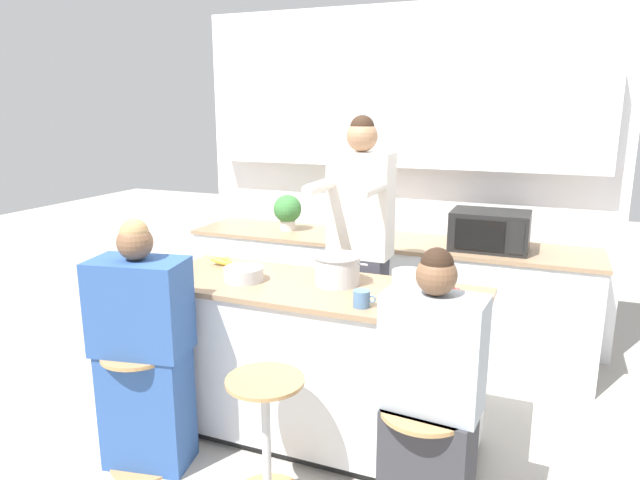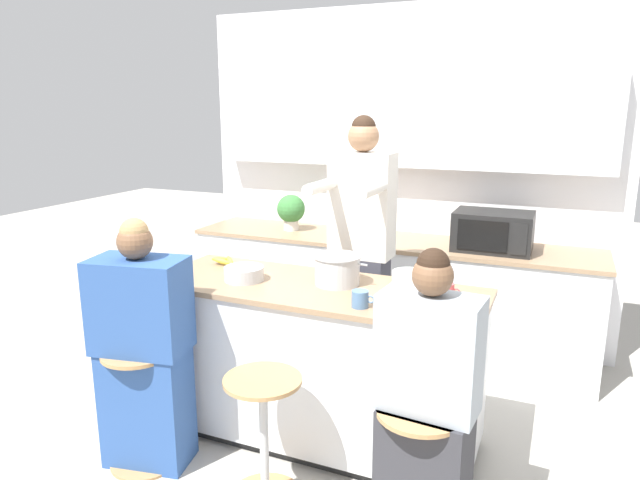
% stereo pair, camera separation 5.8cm
% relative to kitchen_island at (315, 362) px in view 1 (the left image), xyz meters
% --- Properties ---
extents(ground_plane, '(16.00, 16.00, 0.00)m').
position_rel_kitchen_island_xyz_m(ground_plane, '(0.00, 0.00, -0.47)').
color(ground_plane, '#B2ADA3').
extents(wall_back, '(3.42, 0.22, 2.70)m').
position_rel_kitchen_island_xyz_m(wall_back, '(0.00, 1.72, 1.07)').
color(wall_back, white).
rests_on(wall_back, ground_plane).
extents(back_counter, '(3.18, 0.65, 0.91)m').
position_rel_kitchen_island_xyz_m(back_counter, '(0.00, 1.41, -0.02)').
color(back_counter, silver).
rests_on(back_counter, ground_plane).
extents(kitchen_island, '(1.90, 0.71, 0.94)m').
position_rel_kitchen_island_xyz_m(kitchen_island, '(0.00, 0.00, 0.00)').
color(kitchen_island, black).
rests_on(kitchen_island, ground_plane).
extents(bar_stool_leftmost, '(0.38, 0.38, 0.66)m').
position_rel_kitchen_island_xyz_m(bar_stool_leftmost, '(-0.76, -0.61, -0.11)').
color(bar_stool_leftmost, tan).
rests_on(bar_stool_leftmost, ground_plane).
extents(bar_stool_center, '(0.38, 0.38, 0.66)m').
position_rel_kitchen_island_xyz_m(bar_stool_center, '(0.00, -0.62, -0.11)').
color(bar_stool_center, tan).
rests_on(bar_stool_center, ground_plane).
extents(bar_stool_rightmost, '(0.38, 0.38, 0.66)m').
position_rel_kitchen_island_xyz_m(bar_stool_rightmost, '(0.76, -0.61, -0.11)').
color(bar_stool_rightmost, tan).
rests_on(bar_stool_rightmost, ground_plane).
extents(person_cooking, '(0.40, 0.59, 1.87)m').
position_rel_kitchen_island_xyz_m(person_cooking, '(0.08, 0.56, 0.46)').
color(person_cooking, '#383842').
rests_on(person_cooking, ground_plane).
extents(person_wrapped_blanket, '(0.53, 0.37, 1.37)m').
position_rel_kitchen_island_xyz_m(person_wrapped_blanket, '(-0.74, -0.58, 0.17)').
color(person_wrapped_blanket, '#2D5193').
rests_on(person_wrapped_blanket, ground_plane).
extents(person_seated_near, '(0.44, 0.30, 1.37)m').
position_rel_kitchen_island_xyz_m(person_seated_near, '(0.78, -0.58, 0.14)').
color(person_seated_near, '#333338').
rests_on(person_seated_near, ground_plane).
extents(cooking_pot, '(0.36, 0.27, 0.17)m').
position_rel_kitchen_island_xyz_m(cooking_pot, '(0.10, 0.08, 0.55)').
color(cooking_pot, '#B7BABC').
rests_on(cooking_pot, kitchen_island).
extents(fruit_bowl, '(0.23, 0.23, 0.08)m').
position_rel_kitchen_island_xyz_m(fruit_bowl, '(-0.42, -0.06, 0.50)').
color(fruit_bowl, '#B7BABC').
rests_on(fruit_bowl, kitchen_island).
extents(mixing_bowl_steel, '(0.20, 0.20, 0.08)m').
position_rel_kitchen_island_xyz_m(mixing_bowl_steel, '(0.48, 0.23, 0.50)').
color(mixing_bowl_steel, white).
rests_on(mixing_bowl_steel, kitchen_island).
extents(coffee_cup_near, '(0.12, 0.09, 0.09)m').
position_rel_kitchen_island_xyz_m(coffee_cup_near, '(0.35, -0.23, 0.51)').
color(coffee_cup_near, '#4C7099').
rests_on(coffee_cup_near, kitchen_island).
extents(coffee_cup_far, '(0.11, 0.08, 0.09)m').
position_rel_kitchen_island_xyz_m(coffee_cup_far, '(0.72, 0.05, 0.51)').
color(coffee_cup_far, '#DB4C51').
rests_on(coffee_cup_far, kitchen_island).
extents(banana_bunch, '(0.17, 0.13, 0.06)m').
position_rel_kitchen_island_xyz_m(banana_bunch, '(-0.71, 0.18, 0.49)').
color(banana_bunch, yellow).
rests_on(banana_bunch, kitchen_island).
extents(microwave, '(0.55, 0.38, 0.28)m').
position_rel_kitchen_island_xyz_m(microwave, '(0.79, 1.37, 0.57)').
color(microwave, black).
rests_on(microwave, back_counter).
extents(potted_plant, '(0.23, 0.23, 0.30)m').
position_rel_kitchen_island_xyz_m(potted_plant, '(-0.84, 1.41, 0.60)').
color(potted_plant, beige).
rests_on(potted_plant, back_counter).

